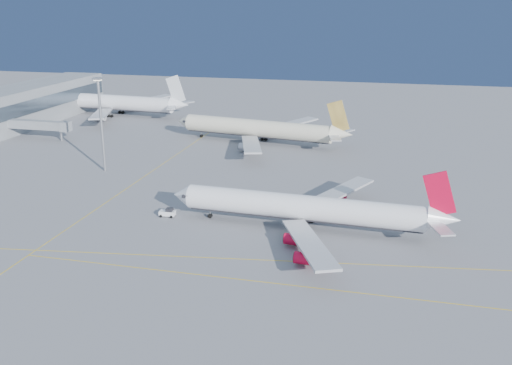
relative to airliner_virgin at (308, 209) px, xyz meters
The scene contains 9 objects.
ground 16.31m from the airliner_virgin, 129.93° to the right, with size 500.00×500.00×0.00m, color slate.
terminal 144.76m from the airliner_virgin, 149.71° to the left, with size 18.40×110.00×15.00m.
jet_bridge 119.33m from the airliner_virgin, 149.81° to the left, with size 23.60×3.60×6.90m.
taxiway_lines 25.80m from the airliner_virgin, 167.14° to the right, with size 118.86×140.00×0.02m.
airliner_virgin is the anchor object (origin of this frame).
airliner_etihad 77.63m from the airliner_virgin, 110.75° to the left, with size 64.23×58.71×16.81m.
airliner_third 145.65m from the airliner_virgin, 132.71° to the left, with size 68.31×62.79×18.32m.
pushback_tug 32.11m from the airliner_virgin, behind, with size 3.61×2.27×2.00m.
light_mast 70.81m from the airliner_virgin, 154.87° to the left, with size 2.30×2.30×26.63m.
Camera 1 is at (26.14, -100.73, 46.42)m, focal length 40.00 mm.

